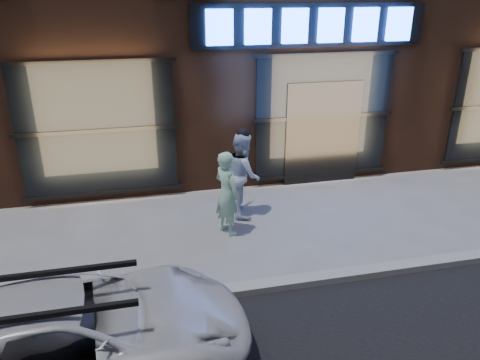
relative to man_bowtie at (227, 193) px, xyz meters
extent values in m
plane|color=slate|center=(2.67, -1.93, -0.82)|extent=(90.00, 90.00, 0.00)
cube|color=gray|center=(2.67, -1.93, -0.76)|extent=(60.00, 0.25, 0.12)
cube|color=black|center=(2.27, 2.02, 2.78)|extent=(5.20, 0.06, 0.90)
cube|color=black|center=(2.67, 1.99, 0.38)|extent=(1.80, 0.10, 2.40)
cube|color=#FFBF72|center=(-2.33, 2.05, 0.78)|extent=(3.00, 0.04, 2.60)
cube|color=black|center=(-2.33, 2.01, 0.78)|extent=(3.20, 0.06, 2.80)
cube|color=#FFBF72|center=(2.67, 2.05, 0.78)|extent=(3.00, 0.04, 2.60)
cube|color=black|center=(2.67, 2.01, 0.78)|extent=(3.20, 0.06, 2.80)
cube|color=#2659FF|center=(0.27, 1.95, 2.78)|extent=(0.55, 0.12, 0.70)
cube|color=#2659FF|center=(1.07, 1.95, 2.78)|extent=(0.55, 0.12, 0.70)
cube|color=#2659FF|center=(1.87, 1.95, 2.78)|extent=(0.55, 0.12, 0.70)
cube|color=#2659FF|center=(2.67, 1.95, 2.78)|extent=(0.55, 0.12, 0.70)
cube|color=#2659FF|center=(3.47, 1.95, 2.78)|extent=(0.55, 0.12, 0.70)
cube|color=#2659FF|center=(4.27, 1.95, 2.78)|extent=(0.55, 0.12, 0.70)
imported|color=#9DCEB6|center=(0.00, 0.00, 0.00)|extent=(0.62, 0.71, 1.63)
imported|color=silver|center=(0.48, 0.76, 0.05)|extent=(0.67, 0.85, 1.73)
imported|color=silver|center=(-2.47, -3.09, -0.23)|extent=(4.38, 2.30, 1.18)
camera|label=1|loc=(-1.54, -7.76, 3.54)|focal=35.00mm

